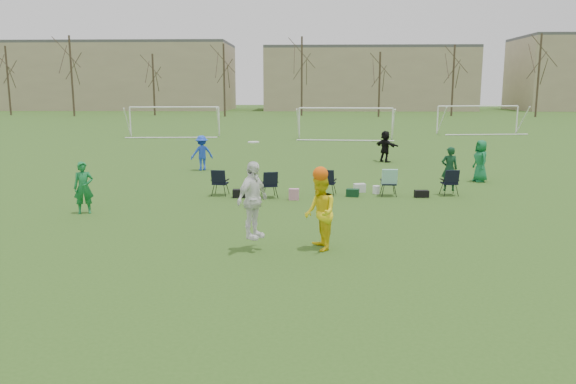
{
  "coord_description": "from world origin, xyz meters",
  "views": [
    {
      "loc": [
        1.17,
        -12.39,
        3.85
      ],
      "look_at": [
        0.63,
        1.79,
        1.25
      ],
      "focal_mm": 35.0,
      "sensor_mm": 36.0,
      "label": 1
    }
  ],
  "objects_px": {
    "fielder_green_near": "(84,188)",
    "fielder_blue": "(202,153)",
    "goal_mid": "(346,114)",
    "center_contest": "(290,206)",
    "goal_right": "(478,112)",
    "fielder_black": "(385,146)",
    "goal_left": "(174,113)",
    "fielder_green_far": "(481,161)"
  },
  "relations": [
    {
      "from": "fielder_black",
      "to": "center_contest",
      "type": "bearing_deg",
      "value": 127.37
    },
    {
      "from": "fielder_green_far",
      "to": "fielder_black",
      "type": "distance_m",
      "value": 7.19
    },
    {
      "from": "fielder_black",
      "to": "goal_mid",
      "type": "height_order",
      "value": "goal_mid"
    },
    {
      "from": "fielder_green_near",
      "to": "goal_right",
      "type": "distance_m",
      "value": 39.91
    },
    {
      "from": "goal_right",
      "to": "fielder_blue",
      "type": "bearing_deg",
      "value": -138.14
    },
    {
      "from": "fielder_blue",
      "to": "fielder_green_near",
      "type": "bearing_deg",
      "value": 53.12
    },
    {
      "from": "goal_mid",
      "to": "fielder_blue",
      "type": "bearing_deg",
      "value": -110.29
    },
    {
      "from": "center_contest",
      "to": "goal_left",
      "type": "distance_m",
      "value": 34.91
    },
    {
      "from": "goal_left",
      "to": "goal_right",
      "type": "height_order",
      "value": "same"
    },
    {
      "from": "fielder_green_far",
      "to": "fielder_black",
      "type": "height_order",
      "value": "fielder_green_far"
    },
    {
      "from": "fielder_green_near",
      "to": "goal_mid",
      "type": "distance_m",
      "value": 29.11
    },
    {
      "from": "goal_right",
      "to": "fielder_black",
      "type": "bearing_deg",
      "value": -126.04
    },
    {
      "from": "fielder_green_far",
      "to": "goal_left",
      "type": "relative_size",
      "value": 0.24
    },
    {
      "from": "fielder_green_near",
      "to": "fielder_blue",
      "type": "height_order",
      "value": "fielder_blue"
    },
    {
      "from": "fielder_blue",
      "to": "goal_right",
      "type": "relative_size",
      "value": 0.23
    },
    {
      "from": "fielder_green_far",
      "to": "center_contest",
      "type": "relative_size",
      "value": 0.67
    },
    {
      "from": "fielder_green_far",
      "to": "goal_right",
      "type": "height_order",
      "value": "goal_right"
    },
    {
      "from": "fielder_blue",
      "to": "fielder_black",
      "type": "height_order",
      "value": "fielder_black"
    },
    {
      "from": "goal_left",
      "to": "goal_mid",
      "type": "bearing_deg",
      "value": -13.13
    },
    {
      "from": "fielder_black",
      "to": "goal_left",
      "type": "xyz_separation_m",
      "value": [
        -15.25,
        16.19,
        1.09
      ]
    },
    {
      "from": "center_contest",
      "to": "goal_right",
      "type": "distance_m",
      "value": 40.23
    },
    {
      "from": "fielder_black",
      "to": "fielder_green_far",
      "type": "bearing_deg",
      "value": 168.22
    },
    {
      "from": "center_contest",
      "to": "goal_left",
      "type": "height_order",
      "value": "center_contest"
    },
    {
      "from": "center_contest",
      "to": "goal_right",
      "type": "height_order",
      "value": "center_contest"
    },
    {
      "from": "center_contest",
      "to": "goal_right",
      "type": "bearing_deg",
      "value": 67.68
    },
    {
      "from": "center_contest",
      "to": "goal_mid",
      "type": "xyz_separation_m",
      "value": [
        3.28,
        31.21,
        0.84
      ]
    },
    {
      "from": "fielder_green_far",
      "to": "center_contest",
      "type": "bearing_deg",
      "value": -46.15
    },
    {
      "from": "goal_mid",
      "to": "center_contest",
      "type": "bearing_deg",
      "value": -92.0
    },
    {
      "from": "fielder_green_far",
      "to": "goal_mid",
      "type": "relative_size",
      "value": 0.24
    },
    {
      "from": "fielder_blue",
      "to": "goal_right",
      "type": "xyz_separation_m",
      "value": [
        19.99,
        23.71,
        1.09
      ]
    },
    {
      "from": "fielder_green_near",
      "to": "goal_right",
      "type": "bearing_deg",
      "value": 37.38
    },
    {
      "from": "fielder_green_far",
      "to": "goal_left",
      "type": "distance_m",
      "value": 29.19
    },
    {
      "from": "fielder_blue",
      "to": "goal_mid",
      "type": "relative_size",
      "value": 0.23
    },
    {
      "from": "fielder_green_far",
      "to": "goal_right",
      "type": "distance_m",
      "value": 27.73
    },
    {
      "from": "fielder_blue",
      "to": "fielder_black",
      "type": "xyz_separation_m",
      "value": [
        9.24,
        3.52,
        0.0
      ]
    },
    {
      "from": "fielder_green_near",
      "to": "goal_right",
      "type": "relative_size",
      "value": 0.22
    },
    {
      "from": "fielder_black",
      "to": "goal_right",
      "type": "relative_size",
      "value": 0.23
    },
    {
      "from": "fielder_green_near",
      "to": "goal_mid",
      "type": "bearing_deg",
      "value": 50.78
    },
    {
      "from": "fielder_green_far",
      "to": "center_contest",
      "type": "height_order",
      "value": "center_contest"
    },
    {
      "from": "fielder_black",
      "to": "goal_right",
      "type": "distance_m",
      "value": 22.9
    },
    {
      "from": "fielder_black",
      "to": "center_contest",
      "type": "height_order",
      "value": "center_contest"
    },
    {
      "from": "center_contest",
      "to": "fielder_green_far",
      "type": "bearing_deg",
      "value": 54.01
    }
  ]
}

